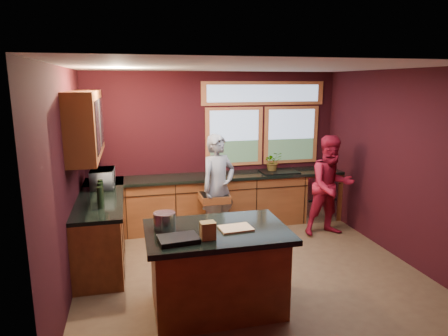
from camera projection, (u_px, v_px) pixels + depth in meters
name	position (u px, v px, depth m)	size (l,w,h in m)	color
floor	(246.00, 267.00, 5.55)	(4.50, 4.50, 0.00)	brown
room_shell	(198.00, 137.00, 5.34)	(4.52, 4.02, 2.71)	black
back_counter	(230.00, 200.00, 7.11)	(4.50, 0.64, 0.93)	#552914
left_counter	(102.00, 226.00, 5.81)	(0.64, 2.30, 0.93)	#552914
island	(217.00, 268.00, 4.45)	(1.55, 1.05, 0.95)	#552914
person_grey	(218.00, 187.00, 6.40)	(0.63, 0.41, 1.72)	slate
person_red	(331.00, 186.00, 6.57)	(0.81, 0.63, 1.68)	maroon
microwave	(103.00, 178.00, 6.10)	(0.52, 0.35, 0.29)	#999999
potted_plant	(273.00, 162.00, 7.21)	(0.32, 0.28, 0.36)	#999999
paper_towel	(222.00, 167.00, 6.95)	(0.12, 0.12, 0.28)	silver
cutting_board	(236.00, 228.00, 4.35)	(0.35, 0.25, 0.02)	tan
stock_pot	(165.00, 221.00, 4.35)	(0.24, 0.24, 0.18)	#AAAAAF
paper_bag	(208.00, 230.00, 4.06)	(0.15, 0.12, 0.18)	brown
black_tray	(179.00, 239.00, 4.00)	(0.40, 0.28, 0.05)	black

